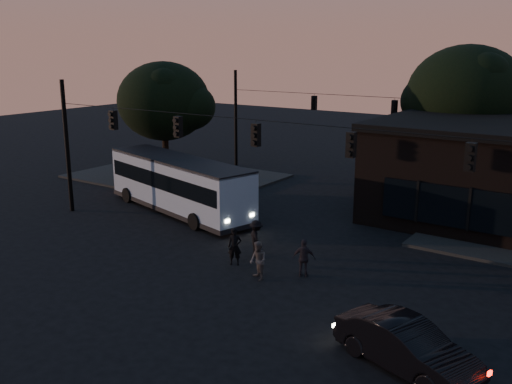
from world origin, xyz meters
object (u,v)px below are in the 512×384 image
Objects in this scene: car at (406,346)px; pedestrian_c at (304,258)px; pedestrian_a at (235,247)px; pedestrian_d at (256,239)px; pedestrian_b at (258,261)px; bus at (179,182)px.

car is 2.79× the size of pedestrian_c.
pedestrian_d is at bearing 50.49° from pedestrian_a.
pedestrian_a is at bearing -172.30° from pedestrian_b.
pedestrian_c is at bearing -6.95° from bus.
pedestrian_a is (-9.11, 3.81, 0.09)m from car.
bus is 7.07× the size of pedestrian_b.
pedestrian_c reaches higher than car.
pedestrian_a reaches higher than pedestrian_b.
bus is at bearing 117.12° from pedestrian_a.
bus reaches higher than car.
pedestrian_a is (7.53, -4.76, -0.92)m from bus.
pedestrian_b is at bearing 18.46° from pedestrian_c.
pedestrian_b is 2.63m from pedestrian_d.
car is at bearing -53.23° from pedestrian_a.
bus reaches higher than pedestrian_c.
pedestrian_d is at bearing 78.19° from car.
car is 10.29m from pedestrian_d.
bus is at bearing 81.02° from car.
car is 7.39m from pedestrian_c.
pedestrian_b reaches higher than car.
pedestrian_a is at bearing -15.41° from pedestrian_c.
pedestrian_d is (7.74, -3.41, -0.90)m from bus.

